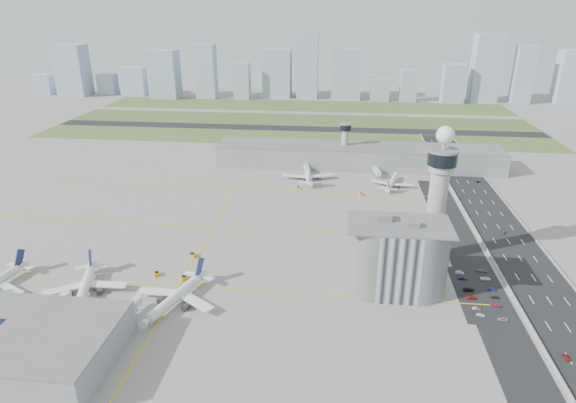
# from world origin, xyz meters

# --- Properties ---
(ground) EXTENTS (1000.00, 1000.00, 0.00)m
(ground) POSITION_xyz_m (0.00, 0.00, 0.00)
(ground) COLOR #99968E
(grass_strip_0) EXTENTS (480.00, 50.00, 0.08)m
(grass_strip_0) POSITION_xyz_m (-20.00, 225.00, 0.04)
(grass_strip_0) COLOR #44612E
(grass_strip_0) RESTS_ON ground
(grass_strip_1) EXTENTS (480.00, 60.00, 0.08)m
(grass_strip_1) POSITION_xyz_m (-20.00, 300.00, 0.04)
(grass_strip_1) COLOR #3D5628
(grass_strip_1) RESTS_ON ground
(grass_strip_2) EXTENTS (480.00, 70.00, 0.08)m
(grass_strip_2) POSITION_xyz_m (-20.00, 380.00, 0.04)
(grass_strip_2) COLOR #536B32
(grass_strip_2) RESTS_ON ground
(runway) EXTENTS (480.00, 22.00, 0.10)m
(runway) POSITION_xyz_m (-20.00, 262.00, 0.06)
(runway) COLOR black
(runway) RESTS_ON ground
(highway) EXTENTS (28.00, 500.00, 0.10)m
(highway) POSITION_xyz_m (115.00, 0.00, 0.05)
(highway) COLOR black
(highway) RESTS_ON ground
(barrier_left) EXTENTS (0.60, 500.00, 1.20)m
(barrier_left) POSITION_xyz_m (101.00, 0.00, 0.60)
(barrier_left) COLOR #9E9E99
(barrier_left) RESTS_ON ground
(barrier_right) EXTENTS (0.60, 500.00, 1.20)m
(barrier_right) POSITION_xyz_m (129.00, 0.00, 0.60)
(barrier_right) COLOR #9E9E99
(barrier_right) RESTS_ON ground
(landside_road) EXTENTS (18.00, 260.00, 0.08)m
(landside_road) POSITION_xyz_m (90.00, -10.00, 0.04)
(landside_road) COLOR black
(landside_road) RESTS_ON ground
(parking_lot) EXTENTS (20.00, 44.00, 0.10)m
(parking_lot) POSITION_xyz_m (88.00, -22.00, 0.05)
(parking_lot) COLOR black
(parking_lot) RESTS_ON ground
(taxiway_line_h_0) EXTENTS (260.00, 0.60, 0.01)m
(taxiway_line_h_0) POSITION_xyz_m (-40.00, -30.00, 0.01)
(taxiway_line_h_0) COLOR yellow
(taxiway_line_h_0) RESTS_ON ground
(taxiway_line_h_1) EXTENTS (260.00, 0.60, 0.01)m
(taxiway_line_h_1) POSITION_xyz_m (-40.00, 30.00, 0.01)
(taxiway_line_h_1) COLOR yellow
(taxiway_line_h_1) RESTS_ON ground
(taxiway_line_h_2) EXTENTS (260.00, 0.60, 0.01)m
(taxiway_line_h_2) POSITION_xyz_m (-40.00, 90.00, 0.01)
(taxiway_line_h_2) COLOR yellow
(taxiway_line_h_2) RESTS_ON ground
(taxiway_line_v) EXTENTS (0.60, 260.00, 0.01)m
(taxiway_line_v) POSITION_xyz_m (-40.00, 30.00, 0.01)
(taxiway_line_v) COLOR yellow
(taxiway_line_v) RESTS_ON ground
(control_tower) EXTENTS (14.00, 14.00, 64.50)m
(control_tower) POSITION_xyz_m (72.00, 8.00, 35.04)
(control_tower) COLOR #ADAAA5
(control_tower) RESTS_ON ground
(secondary_tower) EXTENTS (8.60, 8.60, 31.90)m
(secondary_tower) POSITION_xyz_m (30.00, 150.00, 18.80)
(secondary_tower) COLOR #ADAAA5
(secondary_tower) RESTS_ON ground
(admin_building) EXTENTS (42.00, 24.00, 33.50)m
(admin_building) POSITION_xyz_m (51.99, -22.00, 15.30)
(admin_building) COLOR #B2B2B7
(admin_building) RESTS_ON ground
(terminal_pier) EXTENTS (210.00, 32.00, 15.80)m
(terminal_pier) POSITION_xyz_m (40.00, 148.00, 7.90)
(terminal_pier) COLOR gray
(terminal_pier) RESTS_ON ground
(airplane_near_b) EXTENTS (45.74, 49.65, 11.44)m
(airplane_near_b) POSITION_xyz_m (-77.18, -40.84, 5.72)
(airplane_near_b) COLOR white
(airplane_near_b) RESTS_ON ground
(airplane_near_c) EXTENTS (46.90, 51.01, 11.80)m
(airplane_near_c) POSITION_xyz_m (-37.23, -43.87, 5.90)
(airplane_near_c) COLOR white
(airplane_near_c) RESTS_ON ground
(airplane_far_a) EXTENTS (41.31, 46.76, 11.86)m
(airplane_far_a) POSITION_xyz_m (5.07, 115.40, 5.93)
(airplane_far_a) COLOR white
(airplane_far_a) RESTS_ON ground
(airplane_far_b) EXTENTS (36.99, 40.68, 9.63)m
(airplane_far_b) POSITION_xyz_m (62.29, 107.19, 4.82)
(airplane_far_b) COLOR white
(airplane_far_b) RESTS_ON ground
(jet_bridge_near_1) EXTENTS (5.39, 14.31, 5.70)m
(jet_bridge_near_1) POSITION_xyz_m (-83.00, -61.00, 2.85)
(jet_bridge_near_1) COLOR silver
(jet_bridge_near_1) RESTS_ON ground
(jet_bridge_near_2) EXTENTS (5.39, 14.31, 5.70)m
(jet_bridge_near_2) POSITION_xyz_m (-53.00, -61.00, 2.85)
(jet_bridge_near_2) COLOR silver
(jet_bridge_near_2) RESTS_ON ground
(jet_bridge_far_0) EXTENTS (5.39, 14.31, 5.70)m
(jet_bridge_far_0) POSITION_xyz_m (2.00, 132.00, 2.85)
(jet_bridge_far_0) COLOR silver
(jet_bridge_far_0) RESTS_ON ground
(jet_bridge_far_1) EXTENTS (5.39, 14.31, 5.70)m
(jet_bridge_far_1) POSITION_xyz_m (52.00, 132.00, 2.85)
(jet_bridge_far_1) COLOR silver
(jet_bridge_far_1) RESTS_ON ground
(tug_0) EXTENTS (3.83, 4.39, 2.14)m
(tug_0) POSITION_xyz_m (-100.83, -49.55, 1.07)
(tug_0) COLOR gold
(tug_0) RESTS_ON ground
(tug_1) EXTENTS (3.73, 4.09, 1.96)m
(tug_1) POSITION_xyz_m (-52.98, -22.70, 0.98)
(tug_1) COLOR orange
(tug_1) RESTS_ON ground
(tug_2) EXTENTS (4.05, 4.13, 2.00)m
(tug_2) POSITION_xyz_m (-39.69, -24.85, 1.00)
(tug_2) COLOR #D7A907
(tug_2) RESTS_ON ground
(tug_3) EXTENTS (4.17, 3.46, 2.08)m
(tug_3) POSITION_xyz_m (-42.30, -3.97, 1.04)
(tug_3) COLOR gold
(tug_3) RESTS_ON ground
(tug_4) EXTENTS (3.50, 2.81, 1.79)m
(tug_4) POSITION_xyz_m (0.10, 94.34, 0.89)
(tug_4) COLOR #E8B30E
(tug_4) RESTS_ON ground
(tug_5) EXTENTS (3.06, 3.56, 1.74)m
(tug_5) POSITION_xyz_m (41.18, 86.96, 0.87)
(tug_5) COLOR yellow
(tug_5) RESTS_ON ground
(car_lot_0) EXTENTS (3.56, 1.77, 1.17)m
(car_lot_0) POSITION_xyz_m (84.18, -38.09, 0.58)
(car_lot_0) COLOR white
(car_lot_0) RESTS_ON ground
(car_lot_1) EXTENTS (3.52, 1.51, 1.13)m
(car_lot_1) POSITION_xyz_m (83.66, -33.87, 0.56)
(car_lot_1) COLOR slate
(car_lot_1) RESTS_ON ground
(car_lot_2) EXTENTS (4.18, 2.06, 1.14)m
(car_lot_2) POSITION_xyz_m (83.47, -26.03, 0.57)
(car_lot_2) COLOR #A62417
(car_lot_2) RESTS_ON ground
(car_lot_3) EXTENTS (4.77, 2.53, 1.31)m
(car_lot_3) POSITION_xyz_m (83.66, -19.98, 0.66)
(car_lot_3) COLOR black
(car_lot_3) RESTS_ON ground
(car_lot_4) EXTENTS (3.76, 1.59, 1.27)m
(car_lot_4) POSITION_xyz_m (83.22, -10.87, 0.63)
(car_lot_4) COLOR navy
(car_lot_4) RESTS_ON ground
(car_lot_5) EXTENTS (3.86, 1.70, 1.23)m
(car_lot_5) POSITION_xyz_m (82.85, -5.94, 0.62)
(car_lot_5) COLOR #B9BBC5
(car_lot_5) RESTS_ON ground
(car_lot_6) EXTENTS (3.97, 1.96, 1.08)m
(car_lot_6) POSITION_xyz_m (92.09, -40.05, 0.54)
(car_lot_6) COLOR #ADAFB0
(car_lot_6) RESTS_ON ground
(car_lot_7) EXTENTS (4.02, 2.17, 1.11)m
(car_lot_7) POSITION_xyz_m (92.25, -30.81, 0.55)
(car_lot_7) COLOR #B0284F
(car_lot_7) RESTS_ON ground
(car_lot_8) EXTENTS (3.20, 1.34, 1.08)m
(car_lot_8) POSITION_xyz_m (93.47, -24.58, 0.54)
(car_lot_8) COLOR black
(car_lot_8) RESTS_ON ground
(car_lot_9) EXTENTS (3.57, 1.74, 1.13)m
(car_lot_9) POSITION_xyz_m (93.70, -18.72, 0.56)
(car_lot_9) COLOR navy
(car_lot_9) RESTS_ON ground
(car_lot_10) EXTENTS (4.66, 2.34, 1.26)m
(car_lot_10) POSITION_xyz_m (93.17, -10.03, 0.63)
(car_lot_10) COLOR white
(car_lot_10) RESTS_ON ground
(car_lot_11) EXTENTS (4.60, 2.49, 1.27)m
(car_lot_11) POSITION_xyz_m (93.59, -2.99, 0.63)
(car_lot_11) COLOR slate
(car_lot_11) RESTS_ON ground
(car_hw_0) EXTENTS (1.76, 3.70, 1.22)m
(car_hw_0) POSITION_xyz_m (107.14, -60.15, 0.61)
(car_hw_0) COLOR maroon
(car_hw_0) RESTS_ON ground
(car_hw_1) EXTENTS (1.74, 4.01, 1.28)m
(car_hw_1) POSITION_xyz_m (114.82, 39.70, 0.64)
(car_hw_1) COLOR #27252F
(car_hw_1) RESTS_ON ground
(car_hw_2) EXTENTS (2.04, 4.02, 1.09)m
(car_hw_2) POSITION_xyz_m (121.77, 120.08, 0.54)
(car_hw_2) COLOR #1E1655
(car_hw_2) RESTS_ON ground
(car_hw_4) EXTENTS (1.50, 3.30, 1.10)m
(car_hw_4) POSITION_xyz_m (109.14, 179.09, 0.55)
(car_hw_4) COLOR #9EA0A7
(car_hw_4) RESTS_ON ground
(skyline_bldg_0) EXTENTS (24.05, 19.24, 26.50)m
(skyline_bldg_0) POSITION_xyz_m (-377.77, 421.70, 13.25)
(skyline_bldg_0) COLOR #9EADC1
(skyline_bldg_0) RESTS_ON ground
(skyline_bldg_1) EXTENTS (37.63, 30.10, 65.60)m
(skyline_bldg_1) POSITION_xyz_m (-331.22, 417.61, 32.80)
(skyline_bldg_1) COLOR #9EADC1
(skyline_bldg_1) RESTS_ON ground
(skyline_bldg_2) EXTENTS (22.81, 18.25, 26.79)m
(skyline_bldg_2) POSITION_xyz_m (-291.25, 430.16, 13.39)
(skyline_bldg_2) COLOR #9EADC1
(skyline_bldg_2) RESTS_ON ground
(skyline_bldg_3) EXTENTS (32.30, 25.84, 36.93)m
(skyline_bldg_3) POSITION_xyz_m (-252.58, 431.35, 18.47)
(skyline_bldg_3) COLOR #9EADC1
(skyline_bldg_3) RESTS_ON ground
(skyline_bldg_4) EXTENTS (35.81, 28.65, 60.36)m
(skyline_bldg_4) POSITION_xyz_m (-204.47, 415.19, 30.18)
(skyline_bldg_4) COLOR #9EADC1
(skyline_bldg_4) RESTS_ON ground
(skyline_bldg_5) EXTENTS (25.49, 20.39, 66.89)m
(skyline_bldg_5) POSITION_xyz_m (-150.11, 419.66, 33.44)
(skyline_bldg_5) COLOR #9EADC1
(skyline_bldg_5) RESTS_ON ground
(skyline_bldg_6) EXTENTS (20.04, 16.03, 45.20)m
(skyline_bldg_6) POSITION_xyz_m (-102.68, 417.90, 22.60)
(skyline_bldg_6) COLOR #9EADC1
(skyline_bldg_6) RESTS_ON ground
(skyline_bldg_7) EXTENTS (35.76, 28.61, 61.22)m
(skyline_bldg_7) POSITION_xyz_m (-59.44, 436.89, 30.61)
(skyline_bldg_7) COLOR #9EADC1
(skyline_bldg_7) RESTS_ON ground
(skyline_bldg_8) EXTENTS (26.33, 21.06, 83.39)m
(skyline_bldg_8) POSITION_xyz_m (-19.42, 431.56, 41.69)
(skyline_bldg_8) COLOR #9EADC1
(skyline_bldg_8) RESTS_ON ground
(skyline_bldg_9) EXTENTS (36.96, 29.57, 62.11)m
(skyline_bldg_9) POSITION_xyz_m (30.27, 432.32, 31.06)
(skyline_bldg_9) COLOR #9EADC1
(skyline_bldg_9) RESTS_ON ground
(skyline_bldg_10) EXTENTS (23.01, 18.41, 27.75)m
(skyline_bldg_10) POSITION_xyz_m (73.27, 423.68, 13.87)
(skyline_bldg_10) COLOR #9EADC1
(skyline_bldg_10) RESTS_ON ground
(skyline_bldg_11) EXTENTS (20.22, 16.18, 38.97)m
(skyline_bldg_11) POSITION_xyz_m (108.28, 423.34, 19.48)
(skyline_bldg_11) COLOR #9EADC1
(skyline_bldg_11) RESTS_ON ground
(skyline_bldg_12) EXTENTS (26.14, 20.92, 46.89)m
(skyline_bldg_12) POSITION_xyz_m (162.17, 421.29, 23.44)
(skyline_bldg_12) COLOR #9EADC1
(skyline_bldg_12) RESTS_ON ground
(skyline_bldg_13) EXTENTS (32.26, 25.81, 81.20)m
(skyline_bldg_13) POSITION_xyz_m (201.27, 433.27, 40.60)
(skyline_bldg_13) COLOR #9EADC1
(skyline_bldg_13) RESTS_ON ground
(skyline_bldg_14) EXTENTS (21.59, 17.28, 68.75)m
(skyline_bldg_14) POSITION_xyz_m (244.74, 426.38, 34.37)
(skyline_bldg_14) COLOR #9EADC1
(skyline_bldg_14) RESTS_ON ground
(skyline_bldg_15) EXTENTS (30.25, 24.20, 63.40)m
(skyline_bldg_15) POSITION_xyz_m (302.83, 435.54, 31.70)
(skyline_bldg_15) COLOR #9EADC1
(skyline_bldg_15) RESTS_ON ground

